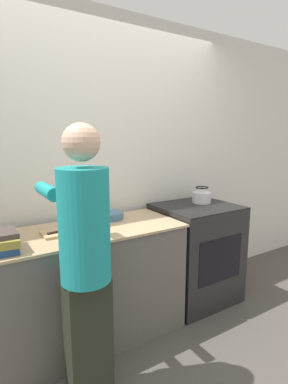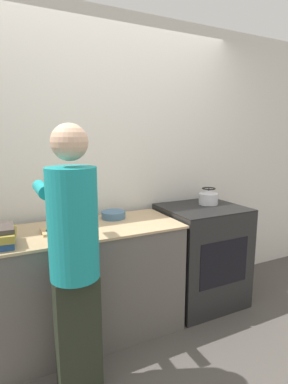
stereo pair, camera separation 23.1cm
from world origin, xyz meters
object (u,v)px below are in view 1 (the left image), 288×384
Objects in this scene: person at (85,256)px; cutting_board at (63,232)px; kettle at (202,196)px; knife at (61,231)px; bowl_prep at (111,216)px; oven at (196,252)px.

cutting_board is at bearing 86.17° from person.
person is 1.53m from kettle.
knife is 0.50m from bowl_prep.
kettle reaches higher than cutting_board.
knife is at bearing 88.02° from person.
oven is 0.94m from bowl_prep.
oven reaches higher than cutting_board.
kettle is 0.93m from bowl_prep.
knife is at bearing -168.47° from cutting_board.
bowl_prep is (0.49, 0.66, 0.01)m from person.
oven is 3.19× the size of cutting_board.
oven is at bearing 21.82° from person.
cutting_board is 1.46× the size of bowl_prep.
bowl_prep is (-0.93, 0.08, -0.08)m from kettle.
person is at bearing -93.83° from cutting_board.
person is 0.50m from cutting_board.
bowl_prep is (0.47, 0.16, 0.01)m from knife.
bowl_prep is at bearing 7.31° from knife.
oven reaches higher than knife.
cutting_board is 0.48m from bowl_prep.
bowl_prep is at bearing 18.99° from cutting_board.
oven is 1.34m from cutting_board.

